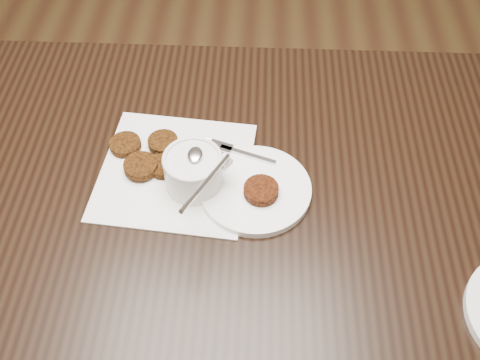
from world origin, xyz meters
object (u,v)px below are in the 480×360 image
at_px(table, 216,292).
at_px(sauce_ramekin, 192,158).
at_px(plate_with_patty, 255,187).
at_px(napkin, 175,171).

relative_size(table, sauce_ramekin, 9.14).
xyz_separation_m(table, sauce_ramekin, (-0.02, 0.01, 0.45)).
distance_m(sauce_ramekin, plate_with_patty, 0.12).
distance_m(napkin, sauce_ramekin, 0.09).
bearing_deg(napkin, table, -34.59).
xyz_separation_m(napkin, plate_with_patty, (0.15, -0.04, 0.01)).
xyz_separation_m(table, napkin, (-0.06, 0.04, 0.38)).
bearing_deg(sauce_ramekin, plate_with_patty, -5.72).
xyz_separation_m(sauce_ramekin, plate_with_patty, (0.11, -0.01, -0.06)).
xyz_separation_m(table, plate_with_patty, (0.08, 0.00, 0.39)).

